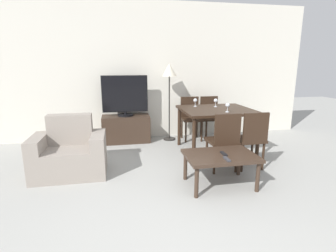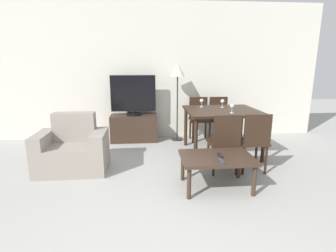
% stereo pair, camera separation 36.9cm
% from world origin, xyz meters
% --- Properties ---
extents(wall_back, '(6.90, 0.06, 2.70)m').
position_xyz_m(wall_back, '(0.00, 3.63, 1.35)').
color(wall_back, silver).
rests_on(wall_back, ground_plane).
extents(armchair, '(0.96, 0.65, 0.81)m').
position_xyz_m(armchair, '(-1.22, 1.90, 0.29)').
color(armchair, gray).
rests_on(armchair, ground_plane).
extents(tv_stand, '(0.91, 0.45, 0.52)m').
position_xyz_m(tv_stand, '(-0.40, 3.34, 0.26)').
color(tv_stand, '#38281E').
rests_on(tv_stand, ground_plane).
extents(tv, '(0.87, 0.30, 0.78)m').
position_xyz_m(tv, '(-0.40, 3.33, 0.91)').
color(tv, black).
rests_on(tv, tv_stand).
extents(coffee_table, '(0.87, 0.61, 0.41)m').
position_xyz_m(coffee_table, '(0.68, 1.16, 0.36)').
color(coffee_table, '#38281E').
rests_on(coffee_table, ground_plane).
extents(dining_table, '(1.19, 1.09, 0.76)m').
position_xyz_m(dining_table, '(1.11, 2.44, 0.67)').
color(dining_table, black).
rests_on(dining_table, ground_plane).
extents(dining_chair_near, '(0.40, 0.40, 0.85)m').
position_xyz_m(dining_chair_near, '(0.90, 1.59, 0.48)').
color(dining_chair_near, black).
rests_on(dining_chair_near, ground_plane).
extents(dining_chair_far, '(0.40, 0.40, 0.85)m').
position_xyz_m(dining_chair_far, '(1.32, 3.29, 0.48)').
color(dining_chair_far, black).
rests_on(dining_chair_far, ground_plane).
extents(dining_chair_near_right, '(0.40, 0.40, 0.85)m').
position_xyz_m(dining_chair_near_right, '(1.32, 1.59, 0.48)').
color(dining_chair_near_right, black).
rests_on(dining_chair_near_right, ground_plane).
extents(dining_chair_far_left, '(0.40, 0.40, 0.85)m').
position_xyz_m(dining_chair_far_left, '(0.90, 3.29, 0.48)').
color(dining_chair_far_left, black).
rests_on(dining_chair_far_left, ground_plane).
extents(floor_lamp, '(0.28, 0.28, 1.52)m').
position_xyz_m(floor_lamp, '(0.46, 3.32, 1.28)').
color(floor_lamp, black).
rests_on(floor_lamp, ground_plane).
extents(remote_primary, '(0.04, 0.15, 0.02)m').
position_xyz_m(remote_primary, '(0.71, 1.15, 0.42)').
color(remote_primary, black).
rests_on(remote_primary, coffee_table).
extents(remote_secondary, '(0.04, 0.15, 0.02)m').
position_xyz_m(remote_secondary, '(0.68, 0.97, 0.42)').
color(remote_secondary, '#38383D').
rests_on(remote_secondary, coffee_table).
extents(wine_glass_left, '(0.07, 0.07, 0.15)m').
position_xyz_m(wine_glass_left, '(1.17, 2.66, 0.86)').
color(wine_glass_left, silver).
rests_on(wine_glass_left, dining_table).
extents(wine_glass_center, '(0.07, 0.07, 0.15)m').
position_xyz_m(wine_glass_center, '(0.83, 2.76, 0.86)').
color(wine_glass_center, silver).
rests_on(wine_glass_center, dining_table).
extents(wine_glass_right, '(0.07, 0.07, 0.15)m').
position_xyz_m(wine_glass_right, '(1.17, 2.12, 0.86)').
color(wine_glass_right, silver).
rests_on(wine_glass_right, dining_table).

